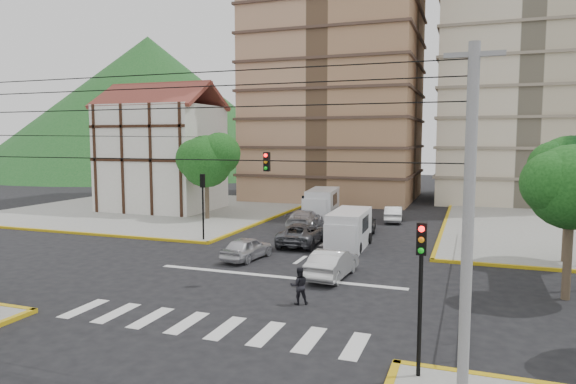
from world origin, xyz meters
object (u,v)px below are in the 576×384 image
at_px(van_left_lane, 322,204).
at_px(car_silver_front_left, 247,248).
at_px(traffic_light_nw, 203,196).
at_px(van_right_lane, 348,230).
at_px(pedestrian_crosswalk, 299,286).
at_px(traffic_light_se, 421,274).
at_px(car_white_front_right, 333,263).

height_order(van_left_lane, car_silver_front_left, van_left_lane).
xyz_separation_m(traffic_light_nw, van_right_lane, (9.64, 1.20, -1.97)).
bearing_deg(traffic_light_nw, pedestrian_crosswalk, -45.12).
bearing_deg(pedestrian_crosswalk, van_left_lane, -103.56).
height_order(traffic_light_se, car_silver_front_left, traffic_light_se).
height_order(traffic_light_se, van_left_lane, traffic_light_se).
bearing_deg(car_silver_front_left, traffic_light_nw, -29.40).
bearing_deg(pedestrian_crosswalk, traffic_light_se, 107.87).
relative_size(car_silver_front_left, pedestrian_crosswalk, 2.47).
distance_m(traffic_light_se, car_silver_front_left, 16.21).
bearing_deg(traffic_light_nw, van_left_lane, 69.52).
height_order(van_right_lane, pedestrian_crosswalk, van_right_lane).
xyz_separation_m(traffic_light_nw, car_silver_front_left, (4.88, -3.69, -2.45)).
distance_m(van_left_lane, pedestrian_crosswalk, 23.42).
bearing_deg(van_left_lane, traffic_light_nw, -117.15).
xyz_separation_m(van_right_lane, car_white_front_right, (0.83, -6.96, -0.43)).
distance_m(van_left_lane, car_white_front_right, 19.14).
height_order(van_right_lane, car_silver_front_left, van_right_lane).
xyz_separation_m(traffic_light_se, car_silver_front_left, (-10.72, 11.91, -2.45)).
height_order(traffic_light_nw, car_silver_front_left, traffic_light_nw).
relative_size(traffic_light_nw, van_left_lane, 0.75).
bearing_deg(van_right_lane, car_silver_front_left, -136.17).
relative_size(car_white_front_right, pedestrian_crosswalk, 2.76).
height_order(traffic_light_nw, car_white_front_right, traffic_light_nw).
bearing_deg(car_silver_front_left, van_right_lane, -126.56).
relative_size(traffic_light_se, van_left_lane, 0.75).
height_order(car_silver_front_left, car_white_front_right, car_white_front_right).
height_order(traffic_light_se, van_right_lane, traffic_light_se).
bearing_deg(van_right_lane, van_left_lane, 111.92).
bearing_deg(pedestrian_crosswalk, car_white_front_right, -120.37).
xyz_separation_m(traffic_light_se, pedestrian_crosswalk, (-5.37, 5.32, -2.33)).
distance_m(traffic_light_se, traffic_light_nw, 22.06).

